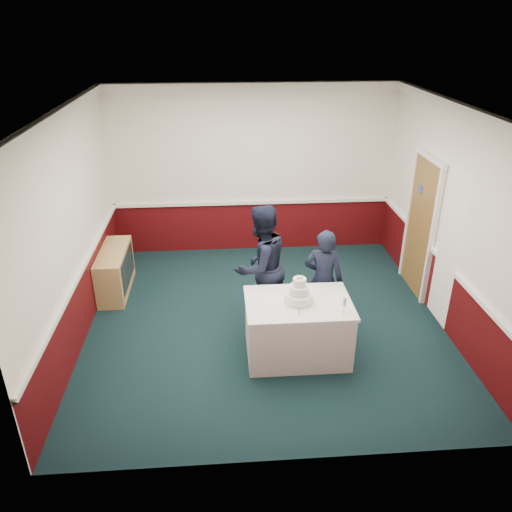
{
  "coord_description": "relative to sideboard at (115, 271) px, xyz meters",
  "views": [
    {
      "loc": [
        -0.59,
        -6.04,
        4.02
      ],
      "look_at": [
        -0.14,
        -0.1,
        1.1
      ],
      "focal_mm": 35.0,
      "sensor_mm": 36.0,
      "label": 1
    }
  ],
  "objects": [
    {
      "name": "cake_knife",
      "position": [
        2.59,
        -2.06,
        0.44
      ],
      "size": [
        0.03,
        0.22,
        0.0
      ],
      "primitive_type": "cube",
      "rotation": [
        0.0,
        0.0,
        -0.05
      ],
      "color": "silver",
      "rests_on": "cake_table"
    },
    {
      "name": "wedding_cake",
      "position": [
        2.62,
        -1.86,
        0.55
      ],
      "size": [
        0.35,
        0.35,
        0.36
      ],
      "color": "white",
      "rests_on": "cake_table"
    },
    {
      "name": "champagne_flute",
      "position": [
        3.12,
        -2.14,
        0.58
      ],
      "size": [
        0.05,
        0.05,
        0.21
      ],
      "color": "silver",
      "rests_on": "cake_table"
    },
    {
      "name": "room_shell",
      "position": [
        2.36,
        -0.45,
        1.62
      ],
      "size": [
        5.0,
        5.0,
        3.0
      ],
      "color": "white",
      "rests_on": "ground"
    },
    {
      "name": "ground",
      "position": [
        2.28,
        -1.06,
        -0.35
      ],
      "size": [
        5.0,
        5.0,
        0.0
      ],
      "primitive_type": "plane",
      "color": "black",
      "rests_on": "ground"
    },
    {
      "name": "person_woman",
      "position": [
        3.05,
        -1.25,
        0.39
      ],
      "size": [
        0.63,
        0.51,
        1.48
      ],
      "primitive_type": "imported",
      "rotation": [
        0.0,
        0.0,
        2.82
      ],
      "color": "black",
      "rests_on": "ground"
    },
    {
      "name": "sideboard",
      "position": [
        0.0,
        0.0,
        0.0
      ],
      "size": [
        0.41,
        1.2,
        0.7
      ],
      "color": "tan",
      "rests_on": "ground"
    },
    {
      "name": "cake_table",
      "position": [
        2.62,
        -1.86,
        0.05
      ],
      "size": [
        1.32,
        0.92,
        0.79
      ],
      "color": "white",
      "rests_on": "ground"
    },
    {
      "name": "person_man",
      "position": [
        2.21,
        -1.04,
        0.53
      ],
      "size": [
        1.09,
        1.05,
        1.76
      ],
      "primitive_type": "imported",
      "rotation": [
        0.0,
        0.0,
        3.78
      ],
      "color": "black",
      "rests_on": "ground"
    }
  ]
}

